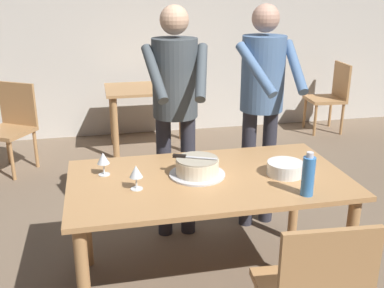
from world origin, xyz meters
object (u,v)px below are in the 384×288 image
(main_dining_table, at_px, (208,193))
(person_cutting_cake, at_px, (175,99))
(plate_stack, at_px, (285,168))
(cake_knife, at_px, (186,157))
(wine_glass_far, at_px, (136,172))
(wine_glass_near, at_px, (103,159))
(background_chair_1, at_px, (331,95))
(water_bottle, at_px, (308,176))
(person_standing_beside, at_px, (262,94))
(cake_on_platter, at_px, (197,167))
(background_table, at_px, (150,101))
(background_chair_0, at_px, (11,124))

(main_dining_table, xyz_separation_m, person_cutting_cake, (-0.08, 0.66, 0.43))
(plate_stack, bearing_deg, cake_knife, 167.49)
(wine_glass_far, bearing_deg, wine_glass_near, 125.19)
(person_cutting_cake, height_order, background_chair_1, person_cutting_cake)
(water_bottle, relative_size, person_standing_beside, 0.15)
(cake_knife, bearing_deg, cake_on_platter, -24.26)
(main_dining_table, bearing_deg, person_cutting_cake, 96.83)
(person_standing_beside, bearing_deg, background_table, 107.35)
(cake_on_platter, distance_m, plate_stack, 0.53)
(main_dining_table, height_order, cake_knife, cake_knife)
(cake_on_platter, distance_m, wine_glass_far, 0.40)
(wine_glass_near, height_order, water_bottle, water_bottle)
(main_dining_table, height_order, background_chair_1, background_chair_1)
(person_standing_beside, height_order, background_table, person_standing_beside)
(wine_glass_near, bearing_deg, person_cutting_cake, 42.86)
(cake_knife, distance_m, wine_glass_far, 0.35)
(background_chair_1, bearing_deg, wine_glass_near, -138.04)
(water_bottle, bearing_deg, cake_on_platter, 143.60)
(cake_knife, relative_size, person_cutting_cake, 0.15)
(cake_knife, relative_size, background_chair_1, 0.28)
(main_dining_table, distance_m, cake_knife, 0.26)
(wine_glass_far, bearing_deg, background_table, 81.40)
(wine_glass_near, relative_size, person_cutting_cake, 0.08)
(wine_glass_near, xyz_separation_m, background_chair_0, (-0.89, 2.16, -0.36))
(water_bottle, xyz_separation_m, background_table, (-0.49, 3.00, -0.29))
(plate_stack, xyz_separation_m, background_table, (-0.49, 2.71, -0.21))
(water_bottle, distance_m, person_standing_beside, 1.07)
(person_cutting_cake, bearing_deg, background_chair_0, 130.59)
(background_chair_0, bearing_deg, person_cutting_cake, -49.41)
(cake_knife, bearing_deg, wine_glass_far, -154.74)
(cake_knife, relative_size, wine_glass_near, 1.77)
(background_chair_0, distance_m, background_chair_1, 3.91)
(person_cutting_cake, xyz_separation_m, background_chair_0, (-1.42, 1.66, -0.58))
(main_dining_table, height_order, plate_stack, plate_stack)
(background_chair_1, bearing_deg, background_table, -175.24)
(main_dining_table, height_order, background_table, main_dining_table)
(plate_stack, bearing_deg, wine_glass_far, -178.94)
(main_dining_table, distance_m, background_chair_1, 3.71)
(wine_glass_far, distance_m, background_table, 2.77)
(main_dining_table, xyz_separation_m, wine_glass_far, (-0.44, -0.08, 0.21))
(cake_on_platter, bearing_deg, water_bottle, -36.40)
(main_dining_table, bearing_deg, cake_on_platter, 145.32)
(plate_stack, height_order, background_chair_1, background_chair_1)
(plate_stack, distance_m, wine_glass_near, 1.10)
(cake_knife, height_order, background_chair_0, background_chair_0)
(cake_on_platter, relative_size, wine_glass_near, 2.36)
(main_dining_table, bearing_deg, wine_glass_near, 164.50)
(water_bottle, relative_size, background_table, 0.25)
(wine_glass_far, height_order, background_table, wine_glass_far)
(plate_stack, height_order, person_cutting_cake, person_cutting_cake)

